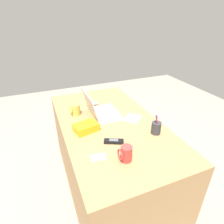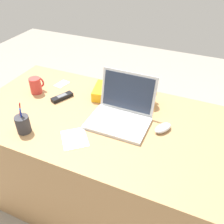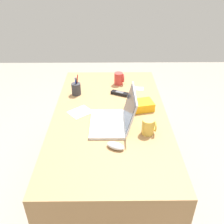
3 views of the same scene
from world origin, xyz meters
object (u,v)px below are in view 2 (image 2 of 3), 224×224
object	(u,v)px
coffee_mug_white	(36,85)
coffee_mug_tall	(149,97)
computer_mouse	(163,128)
pen_holder	(23,124)
laptop	(121,112)
snack_bag	(104,91)
cordless_phone	(62,97)

from	to	relation	value
coffee_mug_white	coffee_mug_tall	xyz separation A→B (m)	(0.74, 0.17, -0.00)
coffee_mug_white	coffee_mug_tall	world-z (taller)	coffee_mug_white
computer_mouse	pen_holder	distance (m)	0.76
laptop	coffee_mug_white	distance (m)	0.64
computer_mouse	coffee_mug_white	distance (m)	0.88
coffee_mug_tall	snack_bag	distance (m)	0.30
cordless_phone	coffee_mug_white	bearing A→B (deg)	179.70
pen_holder	computer_mouse	bearing A→B (deg)	24.15
laptop	computer_mouse	bearing A→B (deg)	0.36
computer_mouse	pen_holder	size ratio (longest dim) A/B	0.64
coffee_mug_white	snack_bag	world-z (taller)	coffee_mug_white
snack_bag	computer_mouse	bearing A→B (deg)	-23.48
cordless_phone	snack_bag	bearing A→B (deg)	32.00
coffee_mug_white	cordless_phone	distance (m)	0.21
coffee_mug_white	pen_holder	xyz separation A→B (m)	(0.19, -0.36, -0.00)
cordless_phone	snack_bag	world-z (taller)	snack_bag
cordless_phone	pen_holder	xyz separation A→B (m)	(-0.01, -0.36, 0.04)
pen_holder	snack_bag	distance (m)	0.56
coffee_mug_tall	cordless_phone	bearing A→B (deg)	-162.66
laptop	computer_mouse	world-z (taller)	laptop
cordless_phone	laptop	bearing A→B (deg)	-6.54
laptop	snack_bag	world-z (taller)	laptop
computer_mouse	coffee_mug_tall	world-z (taller)	coffee_mug_tall
coffee_mug_tall	snack_bag	bearing A→B (deg)	-176.03
laptop	pen_holder	world-z (taller)	laptop
pen_holder	cordless_phone	bearing A→B (deg)	88.19
coffee_mug_tall	pen_holder	size ratio (longest dim) A/B	0.61
computer_mouse	pen_holder	world-z (taller)	pen_holder
coffee_mug_tall	cordless_phone	world-z (taller)	coffee_mug_tall
pen_holder	snack_bag	bearing A→B (deg)	64.11
coffee_mug_tall	cordless_phone	distance (m)	0.56
coffee_mug_tall	computer_mouse	bearing A→B (deg)	-55.75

